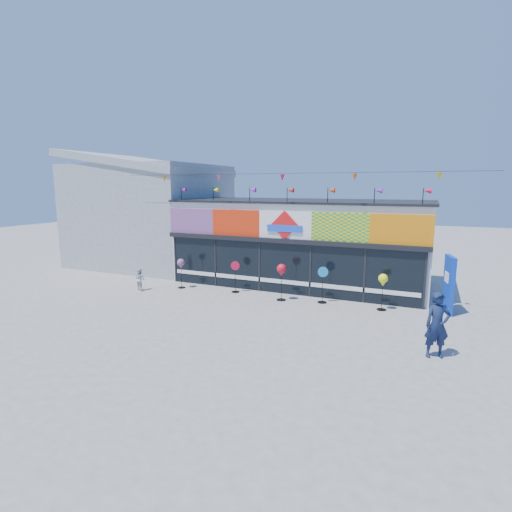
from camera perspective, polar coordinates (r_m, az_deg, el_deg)
The scene contains 11 objects.
ground at distance 15.08m, azimuth -0.38°, elevation -8.53°, with size 80.00×80.00×0.00m, color slate.
kite_shop at distance 20.06m, azimuth 6.53°, elevation 2.08°, with size 16.00×5.70×5.31m.
neighbour_building at distance 25.59m, azimuth -14.71°, elevation 6.13°, with size 8.18×7.20×6.87m.
blue_sign at distance 16.84m, azimuth 25.82°, elevation -3.67°, with size 0.38×1.11×2.19m.
spinner_0 at distance 19.11m, azimuth -10.67°, elevation -1.22°, with size 0.36×0.36×1.41m.
spinner_1 at distance 18.13m, azimuth -2.97°, elevation -2.86°, with size 0.40×0.37×1.43m.
spinner_2 at distance 16.76m, azimuth 3.67°, elevation -2.19°, with size 0.40×0.40×1.57m.
spinner_3 at distance 16.71m, azimuth 9.50°, elevation -3.95°, with size 0.41×0.39×1.52m.
spinner_4 at distance 16.20m, azimuth 17.68°, elevation -3.44°, with size 0.37×0.37×1.45m.
adult_man at distance 12.42m, azimuth 24.48°, elevation -8.97°, with size 0.69×0.45×1.89m, color #131E3E.
child at distance 19.29m, azimuth -16.24°, elevation -3.20°, with size 0.50×0.29×1.03m, color silver.
Camera 1 is at (5.81, -13.06, 4.80)m, focal length 28.00 mm.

